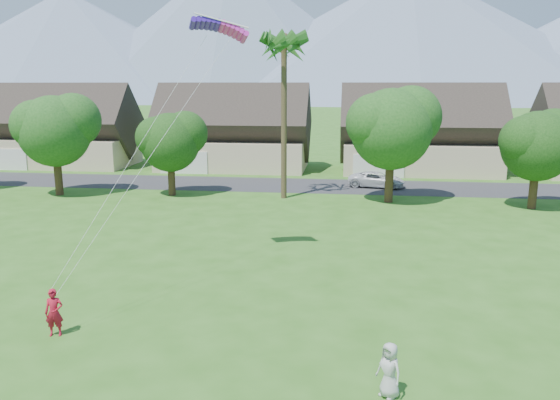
% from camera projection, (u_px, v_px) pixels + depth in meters
% --- Properties ---
extents(street, '(90.00, 7.00, 0.01)m').
position_uv_depth(street, '(314.00, 186.00, 47.66)').
color(street, '#2D2D30').
rests_on(street, ground).
extents(kite_flyer, '(0.70, 0.54, 1.72)m').
position_uv_depth(kite_flyer, '(54.00, 313.00, 19.13)').
color(kite_flyer, '#A81327').
rests_on(kite_flyer, ground).
extents(watcher, '(0.93, 0.92, 1.63)m').
position_uv_depth(watcher, '(389.00, 370.00, 15.37)').
color(watcher, '#B4B3AF').
rests_on(watcher, ground).
extents(parked_car, '(5.12, 3.09, 1.33)m').
position_uv_depth(parked_car, '(377.00, 180.00, 46.87)').
color(parked_car, silver).
rests_on(parked_car, ground).
extents(mountain_ridge, '(540.00, 240.00, 70.00)m').
position_uv_depth(mountain_ridge, '(366.00, 40.00, 259.68)').
color(mountain_ridge, slate).
rests_on(mountain_ridge, ground).
extents(houses_row, '(72.75, 8.19, 8.86)m').
position_uv_depth(houses_row, '(325.00, 137.00, 55.61)').
color(houses_row, beige).
rests_on(houses_row, ground).
extents(tree_row, '(62.27, 6.67, 8.45)m').
position_uv_depth(tree_row, '(294.00, 136.00, 40.87)').
color(tree_row, '#47301C').
rests_on(tree_row, ground).
extents(fan_palm, '(3.00, 3.00, 13.80)m').
position_uv_depth(fan_palm, '(284.00, 41.00, 40.10)').
color(fan_palm, '#4C3D26').
rests_on(fan_palm, ground).
extents(parafoil_kite, '(2.84, 1.35, 0.50)m').
position_uv_depth(parafoil_kite, '(220.00, 26.00, 24.82)').
color(parafoil_kite, '#3E17B0').
rests_on(parafoil_kite, ground).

